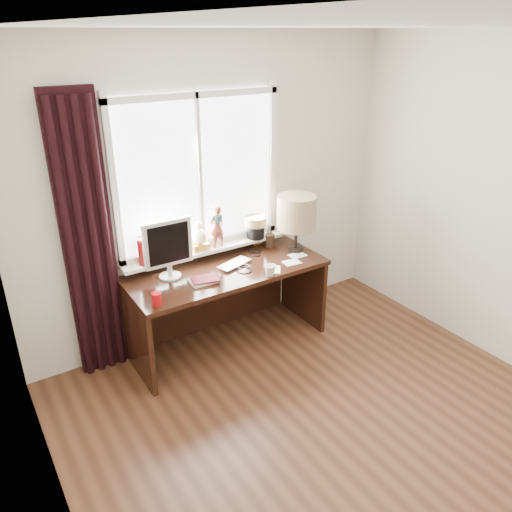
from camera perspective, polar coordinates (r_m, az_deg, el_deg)
floor at (r=3.64m, az=12.21°, el=-21.49°), size 3.50×4.00×0.00m
ceiling at (r=2.57m, az=17.78°, el=23.71°), size 3.50×4.00×0.00m
wall_back at (r=4.36m, az=-4.82°, el=7.20°), size 3.50×0.00×2.60m
wall_left at (r=2.13m, az=-21.54°, el=-14.77°), size 0.00×4.00×2.60m
laptop at (r=4.26m, az=-2.47°, el=-0.92°), size 0.36×0.29×0.02m
mug at (r=4.07m, az=1.64°, el=-1.60°), size 0.12×0.12×0.10m
red_cup at (r=3.72m, az=-11.27°, el=-4.83°), size 0.07×0.07×0.10m
window at (r=4.25m, az=-6.06°, el=6.87°), size 1.52×0.22×1.40m
curtain at (r=3.96m, az=-18.62°, el=1.32°), size 0.38×0.09×2.25m
desk at (r=4.40m, az=-3.91°, el=-3.84°), size 1.70×0.70×0.75m
monitor at (r=4.01m, az=-10.03°, el=1.17°), size 0.40×0.18×0.49m
notebook_stack at (r=4.00m, az=-5.97°, el=-2.74°), size 0.24×0.19×0.03m
brush_holder at (r=4.61m, az=1.57°, el=1.79°), size 0.09×0.09×0.25m
icon_frame at (r=4.65m, az=0.24°, el=2.06°), size 0.10×0.04×0.13m
table_lamp at (r=4.43m, az=4.66°, el=4.93°), size 0.35×0.35×0.52m
loose_papers at (r=4.32m, az=3.66°, el=-0.70°), size 0.51×0.27×0.00m
desk_cables at (r=4.35m, az=-0.62°, el=-0.48°), size 0.45×0.44×0.01m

